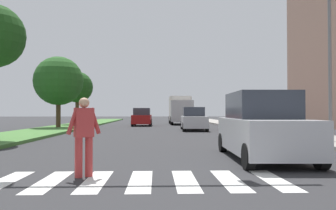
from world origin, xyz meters
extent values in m
plane|color=#2D2D30|center=(0.00, 30.00, 0.00)|extent=(140.00, 140.00, 0.00)
cube|color=silver|center=(-2.70, 8.46, 0.00)|extent=(0.45, 2.20, 0.01)
cube|color=silver|center=(-1.80, 8.46, 0.00)|extent=(0.45, 2.20, 0.01)
cube|color=silver|center=(-0.90, 8.46, 0.00)|extent=(0.45, 2.20, 0.01)
cube|color=silver|center=(0.00, 8.46, 0.00)|extent=(0.45, 2.20, 0.01)
cube|color=silver|center=(0.90, 8.46, 0.00)|extent=(0.45, 2.20, 0.01)
cube|color=silver|center=(1.80, 8.46, 0.00)|extent=(0.45, 2.20, 0.01)
cube|color=silver|center=(2.70, 8.46, 0.00)|extent=(0.45, 2.20, 0.01)
cube|color=#477A38|center=(-7.25, 28.00, 0.07)|extent=(3.70, 64.00, 0.15)
cylinder|color=#4C3823|center=(-7.50, 28.81, 1.42)|extent=(0.36, 0.36, 2.54)
sphere|color=#23561E|center=(-7.50, 28.81, 3.85)|extent=(3.89, 3.89, 3.89)
cylinder|color=#4C3823|center=(-7.54, 35.39, 1.53)|extent=(0.36, 0.36, 2.77)
sphere|color=#1E4C19|center=(-7.54, 35.39, 3.84)|extent=(3.08, 3.08, 3.08)
cube|color=#9E9991|center=(8.14, 28.00, 0.07)|extent=(3.00, 64.00, 0.15)
cylinder|color=slate|center=(7.64, 15.58, 3.90)|extent=(0.14, 0.14, 7.50)
cylinder|color=#B23333|center=(-1.13, 8.95, 0.42)|extent=(0.22, 0.22, 0.85)
cylinder|color=#B23333|center=(-1.32, 8.84, 0.42)|extent=(0.22, 0.22, 0.85)
cube|color=#B23333|center=(-1.23, 8.90, 1.16)|extent=(0.45, 0.39, 0.62)
cylinder|color=#B23333|center=(-1.02, 9.01, 1.19)|extent=(0.28, 0.21, 0.58)
cylinder|color=#B23333|center=(-1.44, 8.78, 1.19)|extent=(0.28, 0.21, 0.58)
sphere|color=tan|center=(-1.23, 8.90, 1.58)|extent=(0.30, 0.30, 0.22)
cube|color=#B7B7BC|center=(3.44, 11.44, 0.70)|extent=(2.05, 4.66, 0.96)
cube|color=#2D333D|center=(3.45, 11.67, 1.58)|extent=(1.75, 2.58, 0.79)
cylinder|color=black|center=(4.25, 9.57, 0.32)|extent=(0.24, 0.65, 0.64)
cylinder|color=black|center=(2.51, 9.62, 0.32)|extent=(0.24, 0.65, 0.64)
cylinder|color=black|center=(4.37, 13.26, 0.32)|extent=(0.24, 0.65, 0.64)
cylinder|color=black|center=(2.63, 13.32, 0.32)|extent=(0.24, 0.65, 0.64)
cube|color=#B7B7BC|center=(3.11, 26.75, 0.63)|extent=(1.91, 4.47, 0.83)
cube|color=#2D333D|center=(3.12, 26.97, 1.39)|extent=(1.61, 2.04, 0.68)
cylinder|color=black|center=(3.84, 24.97, 0.32)|extent=(0.24, 0.65, 0.64)
cylinder|color=black|center=(2.25, 25.02, 0.32)|extent=(0.24, 0.65, 0.64)
cylinder|color=black|center=(3.97, 28.47, 0.32)|extent=(0.24, 0.65, 0.64)
cylinder|color=black|center=(2.38, 28.53, 0.32)|extent=(0.24, 0.65, 0.64)
cube|color=maroon|center=(-1.08, 34.90, 0.64)|extent=(1.87, 4.09, 0.84)
cube|color=#2D333D|center=(-1.08, 34.70, 1.40)|extent=(1.62, 1.85, 0.69)
cylinder|color=black|center=(-1.88, 36.50, 0.32)|extent=(0.23, 0.64, 0.64)
cylinder|color=black|center=(-0.23, 36.47, 0.32)|extent=(0.23, 0.64, 0.64)
cylinder|color=black|center=(-1.93, 33.33, 0.32)|extent=(0.23, 0.64, 0.64)
cylinder|color=black|center=(-0.27, 33.31, 0.32)|extent=(0.23, 0.64, 0.64)
cube|color=#B7B7BC|center=(2.99, 36.72, 1.45)|extent=(2.30, 2.00, 2.20)
cube|color=beige|center=(2.99, 39.82, 1.75)|extent=(2.30, 4.20, 2.70)
cylinder|color=black|center=(4.04, 36.72, 0.45)|extent=(0.30, 0.90, 0.90)
cylinder|color=black|center=(1.94, 36.72, 0.45)|extent=(0.30, 0.90, 0.90)
cylinder|color=black|center=(4.04, 40.87, 0.45)|extent=(0.30, 0.90, 0.90)
cylinder|color=black|center=(1.94, 40.87, 0.45)|extent=(0.30, 0.90, 0.90)
camera|label=1|loc=(0.31, 1.67, 1.39)|focal=36.02mm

